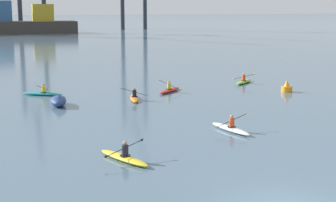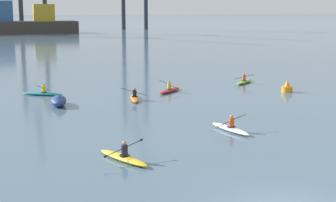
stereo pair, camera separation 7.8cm
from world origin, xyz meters
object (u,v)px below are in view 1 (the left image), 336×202
Objects in this scene: kayak_white at (231,128)px; kayak_red at (169,90)px; channel_buoy at (287,88)px; kayak_teal at (43,93)px; kayak_orange at (134,98)px; capsized_dinghy at (58,101)px; kayak_lime at (244,81)px; kayak_yellow at (124,157)px; container_barge at (2,23)px.

kayak_white is 1.21× the size of kayak_red.
channel_buoy is 9.67m from kayak_red.
channel_buoy is at bearing -12.25° from kayak_teal.
kayak_teal is (-19.32, 4.19, -0.19)m from channel_buoy.
channel_buoy is at bearing 47.73° from kayak_white.
kayak_red is (3.59, 2.62, -0.00)m from kayak_orange.
kayak_teal is at bearing 167.75° from channel_buoy.
kayak_teal is (-0.79, 4.68, -0.18)m from capsized_dinghy.
kayak_lime is at bearing 3.79° from kayak_teal.
channel_buoy is 12.85m from kayak_orange.
kayak_lime is at bearing 103.45° from channel_buoy.
kayak_teal is at bearing 121.80° from kayak_white.
kayak_teal reaches higher than kayak_white.
kayak_orange is 1.21× the size of kayak_lime.
kayak_orange is 4.44m from kayak_red.
capsized_dinghy is at bearing 129.44° from kayak_white.
kayak_teal is (-2.41, 18.86, 0.00)m from kayak_yellow.
capsized_dinghy is at bearing -178.49° from channel_buoy.
capsized_dinghy is 14.27m from kayak_yellow.
kayak_red reaches higher than kayak_teal.
kayak_yellow is (-16.91, -14.66, -0.19)m from channel_buoy.
channel_buoy reaches higher than kayak_orange.
kayak_lime is (21.87, -95.39, -2.58)m from container_barge.
capsized_dinghy is 2.68× the size of channel_buoy.
kayak_yellow is at bearing -82.72° from kayak_teal.
container_barge is at bearing 92.62° from capsized_dinghy.
kayak_red is at bearing -81.93° from container_barge.
kayak_red is at bearing 66.33° from kayak_yellow.
kayak_red is at bearing 19.46° from capsized_dinghy.
kayak_lime is at bearing 18.08° from kayak_red.
kayak_red is at bearing 87.17° from kayak_white.
kayak_yellow is (6.25, -115.44, -2.58)m from container_barge.
container_barge is 11.48× the size of kayak_teal.
kayak_orange is 12.68m from kayak_lime.
kayak_yellow is 25.42m from kayak_lime.
kayak_red is (7.65, 17.45, -0.00)m from kayak_yellow.
kayak_orange is 11.47m from kayak_white.
kayak_orange reaches higher than kayak_lime.
channel_buoy reaches higher than kayak_lime.
kayak_teal reaches higher than kayak_orange.
kayak_orange is at bearing 6.56° from capsized_dinghy.
kayak_teal is at bearing 97.28° from kayak_yellow.
container_barge is 10.78× the size of kayak_orange.
kayak_yellow is at bearing -83.48° from capsized_dinghy.
capsized_dinghy is 5.72m from kayak_orange.
container_barge is 97.90m from kayak_lime.
kayak_teal is at bearing -87.72° from container_barge.
container_barge reaches higher than channel_buoy.
kayak_yellow is 1.17× the size of kayak_red.
container_barge is at bearing 96.75° from kayak_white.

